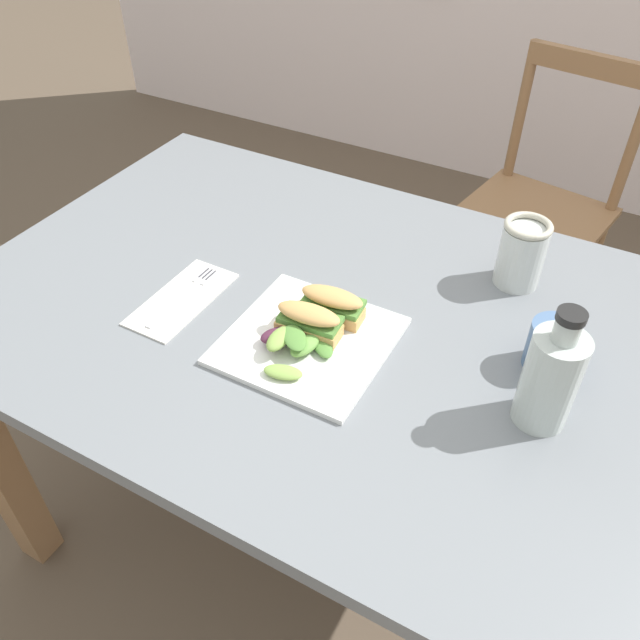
% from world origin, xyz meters
% --- Properties ---
extents(ground_plane, '(9.21, 9.21, 0.00)m').
position_xyz_m(ground_plane, '(0.00, 0.00, 0.00)').
color(ground_plane, brown).
extents(dining_table, '(1.26, 0.88, 0.74)m').
position_xyz_m(dining_table, '(-0.02, -0.02, 0.62)').
color(dining_table, slate).
rests_on(dining_table, ground).
extents(chair_wooden_far, '(0.46, 0.46, 0.87)m').
position_xyz_m(chair_wooden_far, '(0.19, 1.00, 0.45)').
color(chair_wooden_far, '#8E6642').
rests_on(chair_wooden_far, ground).
extents(plate_lunch, '(0.26, 0.26, 0.01)m').
position_xyz_m(plate_lunch, '(0.03, -0.11, 0.74)').
color(plate_lunch, white).
rests_on(plate_lunch, dining_table).
extents(sandwich_half_front, '(0.11, 0.06, 0.06)m').
position_xyz_m(sandwich_half_front, '(0.02, -0.10, 0.78)').
color(sandwich_half_front, tan).
rests_on(sandwich_half_front, plate_lunch).
extents(sandwich_half_back, '(0.11, 0.06, 0.06)m').
position_xyz_m(sandwich_half_back, '(0.04, -0.04, 0.78)').
color(sandwich_half_back, tan).
rests_on(sandwich_half_back, plate_lunch).
extents(salad_mixed_greens, '(0.14, 0.14, 0.03)m').
position_xyz_m(salad_mixed_greens, '(0.02, -0.14, 0.77)').
color(salad_mixed_greens, '#3D7033').
rests_on(salad_mixed_greens, plate_lunch).
extents(napkin_folded, '(0.10, 0.22, 0.00)m').
position_xyz_m(napkin_folded, '(-0.23, -0.12, 0.74)').
color(napkin_folded, silver).
rests_on(napkin_folded, dining_table).
extents(fork_on_napkin, '(0.03, 0.19, 0.00)m').
position_xyz_m(fork_on_napkin, '(-0.23, -0.10, 0.75)').
color(fork_on_napkin, silver).
rests_on(fork_on_napkin, napkin_folded).
extents(bottle_cold_brew, '(0.08, 0.08, 0.20)m').
position_xyz_m(bottle_cold_brew, '(0.40, -0.08, 0.81)').
color(bottle_cold_brew, black).
rests_on(bottle_cold_brew, dining_table).
extents(mason_jar_iced_tea, '(0.08, 0.08, 0.13)m').
position_xyz_m(mason_jar_iced_tea, '(0.28, 0.22, 0.80)').
color(mason_jar_iced_tea, '#995623').
rests_on(mason_jar_iced_tea, dining_table).
extents(cup_extra_side, '(0.08, 0.08, 0.08)m').
position_xyz_m(cup_extra_side, '(0.39, 0.03, 0.78)').
color(cup_extra_side, '#4C6B93').
rests_on(cup_extra_side, dining_table).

